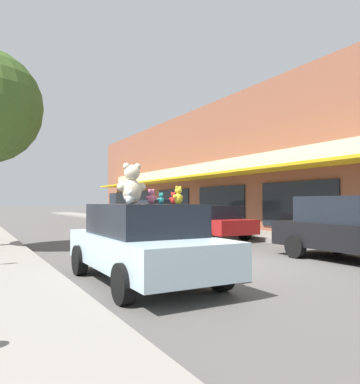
% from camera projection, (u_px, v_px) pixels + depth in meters
% --- Properties ---
extents(ground_plane, '(260.00, 260.00, 0.00)m').
position_uv_depth(ground_plane, '(234.00, 264.00, 8.99)').
color(ground_plane, '#514F4C').
extents(storefront_row, '(14.26, 33.65, 7.34)m').
position_uv_depth(storefront_row, '(270.00, 172.00, 26.50)').
color(storefront_row, brown).
rests_on(storefront_row, ground_plane).
extents(plush_art_car, '(1.95, 4.13, 1.45)m').
position_uv_depth(plush_art_car, '(143.00, 241.00, 6.98)').
color(plush_art_car, '#ADC6D1').
rests_on(plush_art_car, ground_plane).
extents(teddy_bear_giant, '(0.59, 0.37, 0.79)m').
position_uv_depth(teddy_bear_giant, '(132.00, 184.00, 7.23)').
color(teddy_bear_giant, beige).
rests_on(teddy_bear_giant, plush_art_car).
extents(teddy_bear_red, '(0.18, 0.12, 0.24)m').
position_uv_depth(teddy_bear_red, '(173.00, 198.00, 7.24)').
color(teddy_bear_red, red).
rests_on(teddy_bear_red, plush_art_car).
extents(teddy_bear_teal, '(0.18, 0.12, 0.24)m').
position_uv_depth(teddy_bear_teal, '(161.00, 198.00, 7.82)').
color(teddy_bear_teal, teal).
rests_on(teddy_bear_teal, plush_art_car).
extents(teddy_bear_white, '(0.19, 0.14, 0.26)m').
position_uv_depth(teddy_bear_white, '(129.00, 197.00, 6.69)').
color(teddy_bear_white, white).
rests_on(teddy_bear_white, plush_art_car).
extents(teddy_bear_yellow, '(0.23, 0.17, 0.31)m').
position_uv_depth(teddy_bear_yellow, '(178.00, 196.00, 6.37)').
color(teddy_bear_yellow, yellow).
rests_on(teddy_bear_yellow, plush_art_car).
extents(teddy_bear_pink, '(0.23, 0.18, 0.30)m').
position_uv_depth(teddy_bear_pink, '(151.00, 197.00, 7.55)').
color(teddy_bear_pink, pink).
rests_on(teddy_bear_pink, plush_art_car).
extents(parked_car_far_center, '(1.91, 4.64, 1.36)m').
position_uv_depth(parked_car_far_center, '(206.00, 221.00, 15.37)').
color(parked_car_far_center, maroon).
rests_on(parked_car_far_center, ground_plane).
extents(parked_car_far_right, '(1.88, 4.59, 1.61)m').
position_uv_depth(parked_car_far_right, '(149.00, 214.00, 20.27)').
color(parked_car_far_right, '#B7B7BC').
rests_on(parked_car_far_right, ground_plane).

